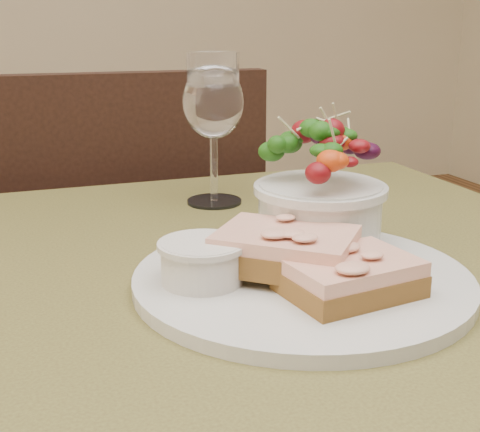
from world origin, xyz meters
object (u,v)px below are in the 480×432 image
object	(u,v)px
sandwich_front	(349,276)
wine_glass	(213,107)
cafe_table	(250,376)
chair_far	(132,375)
salad_bowl	(321,186)
dinner_plate	(302,279)
ramekin	(202,260)
sandwich_back	(286,249)

from	to	relation	value
sandwich_front	wine_glass	world-z (taller)	wine_glass
cafe_table	chair_far	bearing A→B (deg)	90.53
sandwich_front	salad_bowl	bearing A→B (deg)	66.89
dinner_plate	ramekin	world-z (taller)	ramekin
salad_bowl	dinner_plate	bearing A→B (deg)	-125.68
dinner_plate	wine_glass	size ratio (longest dim) A/B	1.71
sandwich_back	salad_bowl	world-z (taller)	salad_bowl
dinner_plate	sandwich_front	bearing A→B (deg)	-72.18
cafe_table	ramekin	world-z (taller)	ramekin
cafe_table	salad_bowl	size ratio (longest dim) A/B	6.30
cafe_table	ramekin	xyz separation A→B (m)	(-0.05, -0.02, 0.13)
chair_far	salad_bowl	world-z (taller)	chair_far
sandwich_back	salad_bowl	distance (m)	0.10
cafe_table	sandwich_front	size ratio (longest dim) A/B	6.94
chair_far	wine_glass	xyz separation A→B (m)	(0.05, -0.40, 0.58)
sandwich_back	dinner_plate	bearing A→B (deg)	39.68
ramekin	salad_bowl	world-z (taller)	salad_bowl
sandwich_front	ramekin	world-z (taller)	ramekin
sandwich_front	ramekin	distance (m)	0.12
chair_far	ramekin	xyz separation A→B (m)	(-0.05, -0.68, 0.49)
dinner_plate	sandwich_front	distance (m)	0.06
salad_bowl	cafe_table	bearing A→B (deg)	-157.59
sandwich_front	salad_bowl	world-z (taller)	salad_bowl
chair_far	sandwich_front	world-z (taller)	chair_far
dinner_plate	chair_far	bearing A→B (deg)	93.56
chair_far	dinner_plate	size ratio (longest dim) A/B	3.00
salad_bowl	wine_glass	world-z (taller)	wine_glass
sandwich_back	salad_bowl	xyz separation A→B (m)	(0.07, 0.07, 0.04)
sandwich_back	ramekin	size ratio (longest dim) A/B	2.07
chair_far	ramekin	distance (m)	0.84
dinner_plate	sandwich_back	size ratio (longest dim) A/B	2.06
sandwich_front	wine_glass	bearing A→B (deg)	83.00
salad_bowl	chair_far	bearing A→B (deg)	98.48
dinner_plate	sandwich_front	size ratio (longest dim) A/B	2.60
sandwich_front	wine_glass	distance (m)	0.36
cafe_table	dinner_plate	world-z (taller)	dinner_plate
dinner_plate	wine_glass	distance (m)	0.31
sandwich_back	wine_glass	xyz separation A→B (m)	(0.03, 0.29, 0.09)
cafe_table	chair_far	xyz separation A→B (m)	(-0.01, 0.66, -0.36)
chair_far	sandwich_front	bearing A→B (deg)	96.41
cafe_table	sandwich_back	size ratio (longest dim) A/B	5.50
chair_far	salad_bowl	xyz separation A→B (m)	(0.09, -0.62, 0.53)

